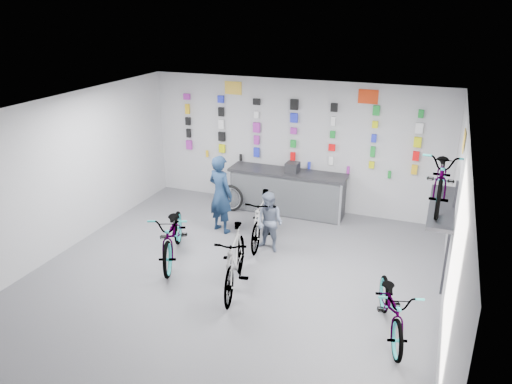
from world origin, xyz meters
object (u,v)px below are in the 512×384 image
at_px(bike_left, 173,234).
at_px(bike_center, 235,260).
at_px(bike_right, 392,306).
at_px(customer, 269,222).
at_px(counter, 287,193).
at_px(bike_service, 262,219).
at_px(clerk, 221,194).

bearing_deg(bike_left, bike_center, -41.95).
xyz_separation_m(bike_center, bike_right, (2.62, -0.30, -0.09)).
xyz_separation_m(bike_left, customer, (1.57, 0.97, 0.08)).
xyz_separation_m(counter, bike_center, (0.18, -3.45, 0.06)).
relative_size(counter, customer, 2.25).
distance_m(bike_left, bike_center, 1.60).
bearing_deg(bike_center, counter, 79.66).
bearing_deg(bike_service, bike_left, -144.18).
xyz_separation_m(counter, bike_service, (-0.00, -1.66, 0.03)).
distance_m(counter, customer, 1.95).
bearing_deg(bike_left, clerk, 56.30).
bearing_deg(counter, bike_center, -86.94).
bearing_deg(clerk, bike_center, 141.04).
relative_size(clerk, customer, 1.40).
relative_size(counter, clerk, 1.61).
distance_m(counter, bike_left, 3.18).
bearing_deg(bike_service, bike_right, -44.32).
relative_size(bike_service, clerk, 1.03).
bearing_deg(bike_center, customer, 74.00).
bearing_deg(bike_left, counter, 43.99).
distance_m(counter, bike_service, 1.66).
height_order(bike_center, bike_right, bike_center).
xyz_separation_m(bike_right, customer, (-2.55, 1.83, 0.14)).
height_order(counter, clerk, clerk).
distance_m(bike_right, clerk, 4.47).
bearing_deg(bike_left, bike_right, -33.38).
bearing_deg(bike_service, clerk, 160.19).
distance_m(counter, bike_center, 3.46).
relative_size(counter, bike_right, 1.55).
bearing_deg(bike_center, bike_service, 82.51).
bearing_deg(customer, bike_service, 145.62).
xyz_separation_m(counter, bike_right, (2.81, -3.76, -0.03)).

